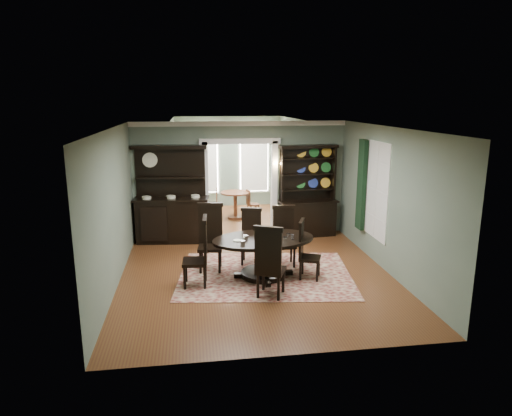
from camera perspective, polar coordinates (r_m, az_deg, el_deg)
The scene contains 19 objects.
room at distance 9.02m, azimuth 0.05°, elevation 0.90°, with size 5.51×6.01×3.01m.
parlor at distance 14.40m, azimuth -3.11°, elevation 5.34°, with size 3.51×3.50×3.01m.
doorway_trim at distance 11.89m, azimuth -2.00°, elevation 4.14°, with size 2.08×0.25×2.57m.
right_window at distance 10.56m, azimuth 13.96°, elevation 2.48°, with size 0.15×1.47×2.12m.
wall_sconce at distance 11.84m, azimuth 2.66°, elevation 5.42°, with size 0.27×0.21×0.21m.
rug at distance 9.52m, azimuth 1.17°, elevation -8.32°, with size 3.49×2.67×0.01m, color maroon.
dining_table at distance 9.25m, azimuth 0.93°, elevation -5.26°, with size 2.23×2.15×0.82m.
centerpiece at distance 9.19m, azimuth 1.11°, elevation -3.37°, with size 1.24×0.80×0.20m.
chair_far_left at distance 9.69m, azimuth -5.72°, elevation -3.36°, with size 0.58×0.55×1.42m.
chair_far_mid at distance 10.06m, azimuth -0.63°, elevation -3.29°, with size 0.54×0.52×1.22m.
chair_far_right at distance 9.95m, azimuth 3.51°, elevation -3.24°, with size 0.50×0.47×1.30m.
chair_end_left at distance 8.83m, azimuth -6.94°, elevation -5.25°, with size 0.51×0.54×1.37m.
chair_end_right at distance 9.21m, azimuth 6.17°, elevation -5.00°, with size 0.56×0.57×1.21m.
chair_near at distance 8.21m, azimuth 1.68°, elevation -6.56°, with size 0.66×0.65×1.38m.
sideboard at distance 11.71m, azimuth -10.49°, elevation -0.06°, with size 1.91×0.84×2.44m.
welsh_dresser at distance 12.10m, azimuth 6.45°, elevation 0.60°, with size 1.58×0.69×2.40m.
parlor_table at distance 13.81m, azimuth -2.60°, elevation 0.85°, with size 0.88×0.88×0.82m.
parlor_chair_left at distance 14.02m, azimuth -5.34°, elevation 0.73°, with size 0.38×0.37×0.88m.
parlor_chair_right at distance 13.87m, azimuth -0.59°, elevation 0.64°, with size 0.40×0.39×0.87m.
Camera 1 is at (-1.27, -8.67, 3.53)m, focal length 32.00 mm.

